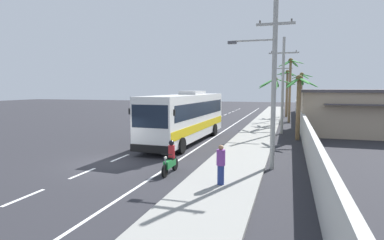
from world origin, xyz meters
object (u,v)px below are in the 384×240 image
(motorcycle_beside_bus, at_px, (171,160))
(utility_pole_nearest, at_px, (272,78))
(pedestrian_near_kerb, at_px, (221,164))
(utility_pole_far, at_px, (283,87))
(palm_second, at_px, (290,77))
(palm_farthest, at_px, (299,96))
(utility_pole_mid, at_px, (283,84))
(palm_fourth, at_px, (274,91))
(coach_bus_foreground, at_px, (186,116))
(roadside_building, at_px, (365,111))
(palm_third, at_px, (301,86))
(palm_nearest, at_px, (287,85))

(motorcycle_beside_bus, xyz_separation_m, utility_pole_nearest, (4.56, 2.32, 3.96))
(pedestrian_near_kerb, relative_size, utility_pole_far, 0.21)
(motorcycle_beside_bus, bearing_deg, palm_second, 77.95)
(palm_second, bearing_deg, palm_farthest, -86.93)
(palm_second, xyz_separation_m, palm_farthest, (0.70, -13.07, -1.92))
(utility_pole_far, bearing_deg, pedestrian_near_kerb, -93.36)
(utility_pole_nearest, relative_size, utility_pole_mid, 1.01)
(motorcycle_beside_bus, distance_m, palm_second, 26.31)
(palm_fourth, relative_size, palm_farthest, 1.03)
(coach_bus_foreground, height_order, palm_farthest, palm_farthest)
(roadside_building, bearing_deg, palm_second, 130.79)
(utility_pole_mid, bearing_deg, utility_pole_far, 91.09)
(palm_farthest, height_order, roadside_building, palm_farthest)
(palm_third, bearing_deg, roadside_building, -68.02)
(palm_nearest, xyz_separation_m, palm_second, (0.41, -7.64, 0.90))
(utility_pole_far, distance_m, palm_fourth, 9.23)
(utility_pole_mid, bearing_deg, palm_third, 82.17)
(coach_bus_foreground, relative_size, roadside_building, 1.08)
(palm_second, relative_size, roadside_building, 0.66)
(pedestrian_near_kerb, height_order, roadside_building, roadside_building)
(coach_bus_foreground, height_order, palm_third, palm_third)
(utility_pole_nearest, bearing_deg, utility_pole_far, 90.04)
(utility_pole_nearest, xyz_separation_m, utility_pole_far, (-0.02, 26.14, -0.42))
(palm_nearest, bearing_deg, motorcycle_beside_bus, -98.62)
(palm_nearest, height_order, palm_farthest, palm_nearest)
(pedestrian_near_kerb, relative_size, utility_pole_mid, 0.19)
(utility_pole_nearest, distance_m, palm_farthest, 10.10)
(palm_fourth, xyz_separation_m, palm_farthest, (2.22, -7.02, -0.33))
(motorcycle_beside_bus, height_order, utility_pole_nearest, utility_pole_nearest)
(pedestrian_near_kerb, xyz_separation_m, roadside_building, (9.13, 19.22, 1.01))
(pedestrian_near_kerb, distance_m, utility_pole_mid, 17.33)
(roadside_building, bearing_deg, pedestrian_near_kerb, -115.40)
(utility_pole_nearest, bearing_deg, palm_nearest, 89.18)
(utility_pole_mid, relative_size, palm_second, 1.13)
(pedestrian_near_kerb, bearing_deg, palm_farthest, 55.24)
(palm_nearest, bearing_deg, palm_third, -54.79)
(utility_pole_mid, relative_size, palm_nearest, 1.29)
(palm_nearest, relative_size, palm_third, 1.08)
(coach_bus_foreground, distance_m, utility_pole_nearest, 9.67)
(palm_second, distance_m, palm_third, 5.31)
(motorcycle_beside_bus, distance_m, utility_pole_mid, 16.57)
(utility_pole_mid, bearing_deg, utility_pole_nearest, -91.02)
(palm_nearest, xyz_separation_m, roadside_building, (6.92, -15.18, -2.52))
(motorcycle_beside_bus, xyz_separation_m, pedestrian_near_kerb, (2.79, -1.46, 0.35))
(pedestrian_near_kerb, relative_size, roadside_building, 0.14)
(pedestrian_near_kerb, bearing_deg, palm_second, 63.27)
(utility_pole_mid, relative_size, roadside_building, 0.74)
(palm_farthest, bearing_deg, palm_second, 93.07)
(motorcycle_beside_bus, xyz_separation_m, roadside_building, (11.91, 17.76, 1.36))
(palm_nearest, bearing_deg, palm_second, -86.94)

